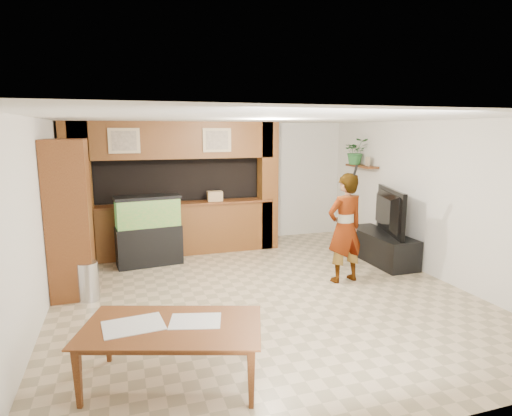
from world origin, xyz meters
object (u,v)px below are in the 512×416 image
object	(u,v)px
pantry_cabinet	(70,218)
dining_table	(172,356)
aquarium	(149,231)
person	(345,228)
television	(382,211)

from	to	relation	value
pantry_cabinet	dining_table	bearing A→B (deg)	-68.87
pantry_cabinet	aquarium	distance (m)	1.67
aquarium	pantry_cabinet	bearing A→B (deg)	-145.26
aquarium	dining_table	world-z (taller)	aquarium
aquarium	person	world-z (taller)	person
dining_table	person	bearing A→B (deg)	52.48
aquarium	dining_table	size ratio (longest dim) A/B	0.75
pantry_cabinet	aquarium	size ratio (longest dim) A/B	1.80
dining_table	television	bearing A→B (deg)	51.80
aquarium	dining_table	distance (m)	3.96
person	aquarium	bearing A→B (deg)	-40.70
aquarium	television	distance (m)	4.32
television	pantry_cabinet	bearing A→B (deg)	107.01
aquarium	dining_table	bearing A→B (deg)	-97.49
person	pantry_cabinet	bearing A→B (deg)	-19.68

